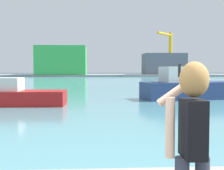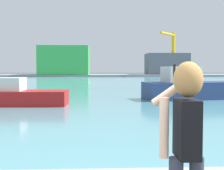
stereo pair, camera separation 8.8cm
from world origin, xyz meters
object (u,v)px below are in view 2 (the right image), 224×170
Objects in this scene: boat_moored at (16,95)px; warehouse_left at (65,61)px; person_photographer at (186,132)px; boat_moored_2 at (190,87)px; port_crane at (172,49)px; warehouse_right at (167,64)px.

warehouse_left is (-4.44, 72.33, 3.92)m from boat_moored.
warehouse_left is at bearing 95.20° from boat_moored.
person_photographer is 21.39m from boat_moored_2.
person_photographer is at bearing -117.66° from boat_moored_2.
boat_moored_2 is 0.62× the size of port_crane.
boat_moored is at bearing 20.45° from person_photographer.
port_crane is (26.84, 70.12, 7.37)m from boat_moored.
warehouse_left is at bearing 7.66° from person_photographer.
boat_moored_2 is at bearing -76.42° from warehouse_left.
warehouse_right is (30.83, 2.56, -0.91)m from warehouse_left.
boat_moored_2 is 0.54× the size of warehouse_left.
warehouse_right is (14.17, 71.49, 2.76)m from boat_moored_2.
person_photographer is 0.12× the size of warehouse_left.
warehouse_right is 1.00× the size of port_crane.
boat_moored_2 is (12.21, 3.40, 0.26)m from boat_moored.
boat_moored_2 is 0.62× the size of warehouse_right.
person_photographer is 0.14× the size of port_crane.
boat_moored_2 is 71.01m from warehouse_left.
warehouse_right is at bearing 4.74° from warehouse_left.
person_photographer is at bearing -103.43° from port_crane.
warehouse_left reaches higher than boat_moored_2.
warehouse_left is (-10.47, 89.39, 2.81)m from person_photographer.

